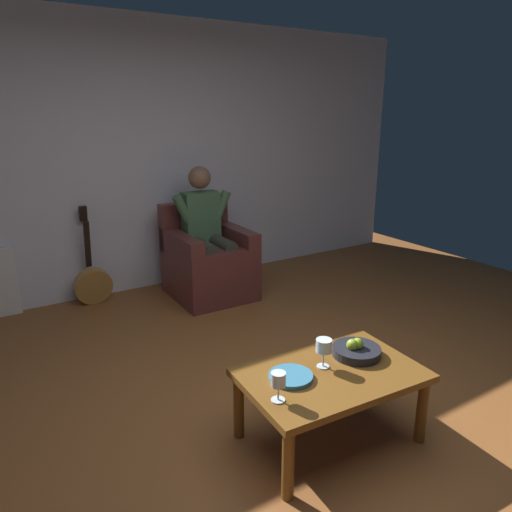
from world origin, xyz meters
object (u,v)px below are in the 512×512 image
(fruit_bowl, at_px, (356,350))
(armchair, at_px, (208,263))
(wine_glass_near, at_px, (278,381))
(wine_glass_far, at_px, (324,347))
(guitar, at_px, (93,282))
(decorative_dish, at_px, (291,376))
(person_seated, at_px, (207,228))
(coffee_table, at_px, (331,381))

(fruit_bowl, bearing_deg, armchair, -94.72)
(wine_glass_near, height_order, wine_glass_far, wine_glass_far)
(guitar, distance_m, decorative_dish, 2.70)
(fruit_bowl, bearing_deg, wine_glass_near, 11.58)
(armchair, distance_m, person_seated, 0.36)
(guitar, height_order, wine_glass_far, guitar)
(wine_glass_near, xyz_separation_m, fruit_bowl, (-0.64, -0.13, -0.07))
(armchair, bearing_deg, guitar, -19.90)
(person_seated, relative_size, decorative_dish, 5.40)
(armchair, relative_size, wine_glass_near, 5.90)
(armchair, relative_size, guitar, 0.96)
(coffee_table, xyz_separation_m, wine_glass_far, (0.01, -0.07, 0.18))
(person_seated, bearing_deg, wine_glass_near, 71.71)
(wine_glass_far, bearing_deg, armchair, -100.78)
(person_seated, height_order, fruit_bowl, person_seated)
(person_seated, distance_m, decorative_dish, 2.38)
(guitar, bearing_deg, wine_glass_near, 94.26)
(person_seated, relative_size, guitar, 1.35)
(armchair, height_order, guitar, guitar)
(person_seated, height_order, coffee_table, person_seated)
(coffee_table, relative_size, fruit_bowl, 3.62)
(armchair, xyz_separation_m, person_seated, (0.00, 0.00, 0.36))
(armchair, height_order, coffee_table, armchair)
(person_seated, distance_m, guitar, 1.20)
(armchair, bearing_deg, coffee_table, 80.29)
(person_seated, relative_size, fruit_bowl, 4.56)
(wine_glass_far, xyz_separation_m, decorative_dish, (0.22, 0.00, -0.11))
(fruit_bowl, bearing_deg, guitar, -72.40)
(guitar, relative_size, wine_glass_far, 5.65)
(wine_glass_far, bearing_deg, guitar, -77.31)
(guitar, xyz_separation_m, fruit_bowl, (-0.85, 2.67, 0.24))
(coffee_table, relative_size, guitar, 1.07)
(coffee_table, relative_size, decorative_dish, 4.29)
(coffee_table, xyz_separation_m, decorative_dish, (0.23, -0.06, 0.07))
(guitar, bearing_deg, person_seated, 159.38)
(person_seated, relative_size, coffee_table, 1.26)
(guitar, distance_m, fruit_bowl, 2.81)
(wine_glass_near, relative_size, wine_glass_far, 0.92)
(coffee_table, distance_m, wine_glass_near, 0.44)
(guitar, bearing_deg, coffee_table, 102.52)
(person_seated, xyz_separation_m, decorative_dish, (0.66, 2.28, -0.25))
(coffee_table, distance_m, wine_glass_far, 0.19)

